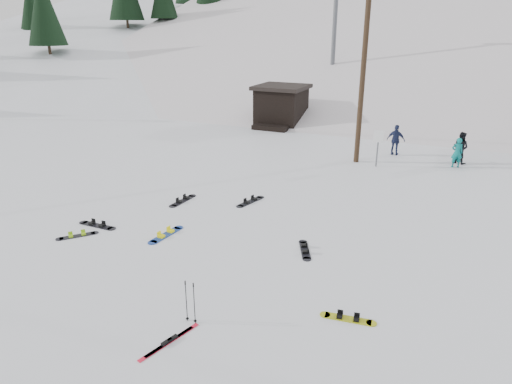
% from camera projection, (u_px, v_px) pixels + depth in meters
% --- Properties ---
extents(ground, '(200.00, 200.00, 0.00)m').
position_uv_depth(ground, '(166.00, 284.00, 12.53)').
color(ground, white).
rests_on(ground, ground).
extents(ski_slope, '(60.00, 85.24, 65.97)m').
position_uv_depth(ski_slope, '(403.00, 167.00, 63.52)').
color(ski_slope, silver).
rests_on(ski_slope, ground).
extents(ridge_left, '(47.54, 95.03, 58.38)m').
position_uv_depth(ridge_left, '(160.00, 144.00, 71.37)').
color(ridge_left, white).
rests_on(ridge_left, ground).
extents(treeline_left, '(20.00, 64.00, 10.00)m').
position_uv_depth(treeline_left, '(130.00, 78.00, 59.96)').
color(treeline_left, black).
rests_on(treeline_left, ground).
extents(treeline_crest, '(50.00, 6.00, 10.00)m').
position_uv_depth(treeline_crest, '(434.00, 62.00, 85.76)').
color(treeline_crest, black).
rests_on(treeline_crest, ski_slope).
extents(utility_pole, '(2.00, 0.26, 9.00)m').
position_uv_depth(utility_pole, '(363.00, 69.00, 22.04)').
color(utility_pole, '#3A2819').
rests_on(utility_pole, ground).
extents(trail_sign, '(0.50, 0.09, 1.85)m').
position_uv_depth(trail_sign, '(378.00, 142.00, 22.43)').
color(trail_sign, '#595B60').
rests_on(trail_sign, ground).
extents(lift_hut, '(3.40, 4.10, 2.75)m').
position_uv_depth(lift_hut, '(281.00, 105.00, 31.85)').
color(lift_hut, black).
rests_on(lift_hut, ground).
extents(lift_tower_near, '(2.20, 0.36, 8.00)m').
position_uv_depth(lift_tower_near, '(336.00, 9.00, 36.92)').
color(lift_tower_near, '#595B60').
rests_on(lift_tower_near, ski_slope).
extents(hero_snowboard, '(0.43, 1.64, 0.12)m').
position_uv_depth(hero_snowboard, '(166.00, 234.00, 15.42)').
color(hero_snowboard, '#173A97').
rests_on(hero_snowboard, ground).
extents(hero_skis, '(0.54, 1.65, 0.09)m').
position_uv_depth(hero_skis, '(170.00, 341.00, 10.24)').
color(hero_skis, red).
rests_on(hero_skis, ground).
extents(ski_poles, '(0.30, 0.08, 1.09)m').
position_uv_depth(ski_poles, '(190.00, 302.00, 10.77)').
color(ski_poles, black).
rests_on(ski_poles, ground).
extents(board_scatter_a, '(1.58, 0.30, 0.11)m').
position_uv_depth(board_scatter_a, '(97.00, 225.00, 16.14)').
color(board_scatter_a, black).
rests_on(board_scatter_a, ground).
extents(board_scatter_b, '(0.38, 1.61, 0.11)m').
position_uv_depth(board_scatter_b, '(183.00, 200.00, 18.39)').
color(board_scatter_b, black).
rests_on(board_scatter_b, ground).
extents(board_scatter_c, '(0.97, 1.12, 0.10)m').
position_uv_depth(board_scatter_c, '(77.00, 236.00, 15.36)').
color(board_scatter_c, black).
rests_on(board_scatter_c, ground).
extents(board_scatter_d, '(0.77, 1.33, 0.10)m').
position_uv_depth(board_scatter_d, '(305.00, 250.00, 14.39)').
color(board_scatter_d, black).
rests_on(board_scatter_d, ground).
extents(board_scatter_e, '(1.36, 0.39, 0.10)m').
position_uv_depth(board_scatter_e, '(348.00, 318.00, 11.04)').
color(board_scatter_e, '#C2C816').
rests_on(board_scatter_e, ground).
extents(board_scatter_f, '(0.62, 1.54, 0.11)m').
position_uv_depth(board_scatter_f, '(250.00, 201.00, 18.30)').
color(board_scatter_f, black).
rests_on(board_scatter_f, ground).
extents(skier_teal, '(0.63, 0.51, 1.50)m').
position_uv_depth(skier_teal, '(457.00, 153.00, 22.52)').
color(skier_teal, '#0B7675').
rests_on(skier_teal, ground).
extents(skier_dark, '(0.98, 0.91, 1.62)m').
position_uv_depth(skier_dark, '(460.00, 148.00, 23.17)').
color(skier_dark, black).
rests_on(skier_dark, ground).
extents(skier_navy, '(1.01, 0.52, 1.65)m').
position_uv_depth(skier_navy, '(396.00, 140.00, 24.60)').
color(skier_navy, '#1D2548').
rests_on(skier_navy, ground).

